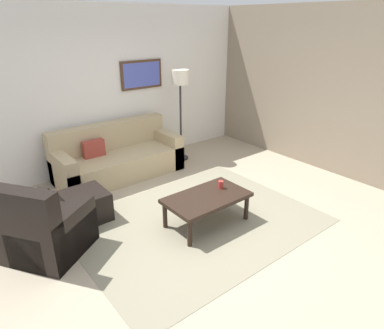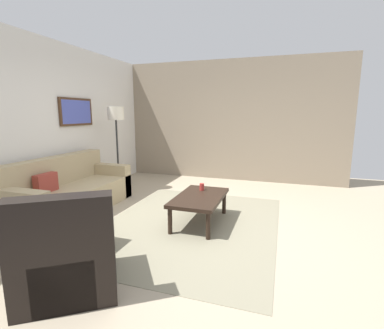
% 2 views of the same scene
% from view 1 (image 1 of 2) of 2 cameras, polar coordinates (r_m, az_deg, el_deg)
% --- Properties ---
extents(ground_plane, '(8.00, 8.00, 0.00)m').
position_cam_1_polar(ground_plane, '(4.72, 0.69, -9.47)').
color(ground_plane, tan).
extents(rear_partition, '(6.00, 0.12, 2.80)m').
position_cam_1_polar(rear_partition, '(6.32, -14.67, 11.89)').
color(rear_partition, silver).
rests_on(rear_partition, ground_plane).
extents(stone_feature_panel, '(0.12, 5.20, 2.80)m').
position_cam_1_polar(stone_feature_panel, '(6.43, 22.35, 11.12)').
color(stone_feature_panel, gray).
rests_on(stone_feature_panel, ground_plane).
extents(area_rug, '(3.13, 2.40, 0.01)m').
position_cam_1_polar(area_rug, '(4.72, 0.69, -9.43)').
color(area_rug, gray).
rests_on(area_rug, ground_plane).
extents(couch_main, '(2.13, 0.91, 0.88)m').
position_cam_1_polar(couch_main, '(6.14, -12.44, 1.02)').
color(couch_main, tan).
rests_on(couch_main, ground_plane).
extents(armchair_leather, '(1.11, 1.11, 0.95)m').
position_cam_1_polar(armchair_leather, '(4.30, -23.44, -10.29)').
color(armchair_leather, black).
rests_on(armchair_leather, ground_plane).
extents(ottoman, '(0.56, 0.56, 0.40)m').
position_cam_1_polar(ottoman, '(4.91, -17.24, -6.55)').
color(ottoman, black).
rests_on(ottoman, ground_plane).
extents(coffee_table, '(1.10, 0.64, 0.41)m').
position_cam_1_polar(coffee_table, '(4.52, 2.47, -5.81)').
color(coffee_table, black).
rests_on(coffee_table, ground_plane).
extents(cup, '(0.07, 0.07, 0.11)m').
position_cam_1_polar(cup, '(4.68, 4.79, -3.34)').
color(cup, '#B2332D').
rests_on(cup, coffee_table).
extents(lamp_standing, '(0.32, 0.32, 1.71)m').
position_cam_1_polar(lamp_standing, '(6.40, -1.97, 12.81)').
color(lamp_standing, black).
rests_on(lamp_standing, ground_plane).
extents(framed_artwork, '(0.84, 0.04, 0.51)m').
position_cam_1_polar(framed_artwork, '(6.55, -8.36, 14.56)').
color(framed_artwork, '#472D1C').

